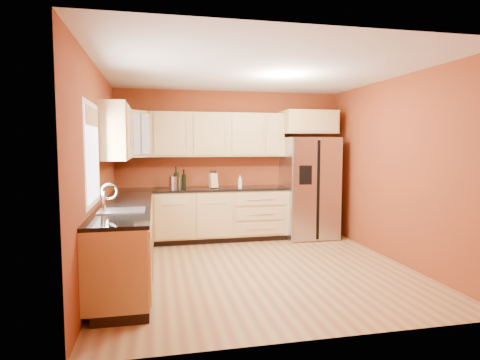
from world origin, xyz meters
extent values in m
plane|color=#8F5B37|center=(0.00, 0.00, 0.00)|extent=(4.00, 4.00, 0.00)
plane|color=silver|center=(0.00, 0.00, 2.60)|extent=(4.00, 4.00, 0.00)
cube|color=maroon|center=(0.00, 2.00, 1.30)|extent=(4.00, 0.04, 2.60)
cube|color=maroon|center=(0.00, -2.00, 1.30)|extent=(4.00, 0.04, 2.60)
cube|color=maroon|center=(-2.00, 0.00, 1.30)|extent=(0.04, 4.00, 2.60)
cube|color=maroon|center=(2.00, 0.00, 1.30)|extent=(0.04, 4.00, 2.60)
cube|color=tan|center=(-0.55, 1.70, 0.44)|extent=(2.90, 0.60, 0.88)
cube|color=tan|center=(-1.70, 0.00, 0.44)|extent=(0.60, 2.80, 0.88)
cube|color=black|center=(-0.55, 1.69, 0.90)|extent=(2.90, 0.62, 0.04)
cube|color=black|center=(-1.69, 0.00, 0.90)|extent=(0.62, 2.80, 0.04)
cube|color=tan|center=(-0.25, 1.83, 1.83)|extent=(2.30, 0.33, 0.75)
cube|color=tan|center=(-1.83, 0.72, 1.83)|extent=(0.33, 1.35, 0.75)
cube|color=tan|center=(-1.67, 1.67, 1.83)|extent=(0.67, 0.67, 0.75)
cube|color=tan|center=(1.35, 1.70, 2.05)|extent=(0.92, 0.60, 0.40)
cube|color=#B6B5BA|center=(1.35, 1.62, 0.89)|extent=(0.90, 0.75, 1.78)
cube|color=white|center=(-1.98, -0.50, 1.55)|extent=(0.03, 0.90, 1.00)
cylinder|color=#B6B5BA|center=(-0.96, 1.71, 1.01)|extent=(0.13, 0.13, 0.19)
cylinder|color=#B6B5BA|center=(-1.03, 1.63, 1.02)|extent=(0.16, 0.16, 0.21)
cube|color=tan|center=(-0.36, 1.65, 1.04)|extent=(0.15, 0.14, 0.25)
cylinder|color=silver|center=(0.10, 1.64, 1.02)|extent=(0.07, 0.07, 0.20)
camera|label=1|loc=(-1.32, -5.06, 1.65)|focal=30.00mm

